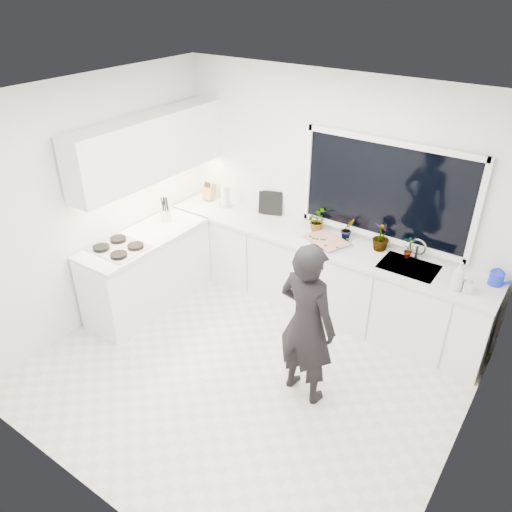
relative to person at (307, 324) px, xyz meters
The scene contains 25 objects.
floor 1.03m from the person, 166.72° to the right, with size 4.00×3.50×0.02m, color beige.
wall_back 1.81m from the person, 110.40° to the left, with size 4.00×0.02×2.70m, color white.
wall_left 2.67m from the person, behind, with size 0.02×3.50×2.70m, color white.
wall_right 1.51m from the person, ahead, with size 0.02×3.50×2.70m, color white.
ceiling 1.99m from the person, 166.72° to the right, with size 4.00×3.50×0.02m, color white.
window 1.75m from the person, 90.06° to the left, with size 1.80×0.02×1.00m, color black.
base_cabinets_back 1.49m from the person, 114.71° to the left, with size 3.92×0.58×0.88m, color white.
base_cabinets_left 2.31m from the person, behind, with size 0.58×1.60×0.88m, color white.
countertop_back 1.43m from the person, 114.87° to the left, with size 3.94×0.62×0.04m, color silver.
countertop_left 2.28m from the person, behind, with size 0.62×1.60×0.04m, color silver.
upper_cabinets 2.67m from the person, 166.87° to the left, with size 0.34×2.10×0.70m, color white.
sink 1.38m from the person, 71.08° to the left, with size 0.58×0.42×0.14m, color silver.
faucet 1.59m from the person, 73.45° to the left, with size 0.03×0.03×0.22m, color silver.
stovetop 2.30m from the person, behind, with size 0.56×0.48×0.03m, color black.
person is the anchor object (origin of this frame).
pizza_tray 1.37m from the person, 110.90° to the left, with size 0.49×0.36×0.03m, color silver.
pizza 1.37m from the person, 110.90° to the left, with size 0.44×0.32×0.01m, color red.
watering_can 1.93m from the person, 49.63° to the left, with size 0.14×0.14×0.13m, color #142AC4.
paper_towel_roll 2.47m from the person, 145.07° to the left, with size 0.11×0.11×0.26m, color silver.
knife_block 2.74m from the person, 148.01° to the left, with size 0.13×0.10×0.22m, color #9D6D49.
utensil_crock 2.44m from the person, 164.30° to the left, with size 0.13×0.13×0.16m, color silver.
picture_frame_large 2.14m from the person, 133.39° to the left, with size 0.22×0.02×0.28m, color black.
picture_frame_small 2.10m from the person, 131.95° to the left, with size 0.25×0.02×0.30m, color black.
herb_plants 1.51m from the person, 100.93° to the left, with size 1.34×0.31×0.31m.
soap_bottles 1.54m from the person, 49.66° to the left, with size 0.24×0.16×0.30m.
Camera 1 is at (2.27, -3.04, 3.58)m, focal length 35.00 mm.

